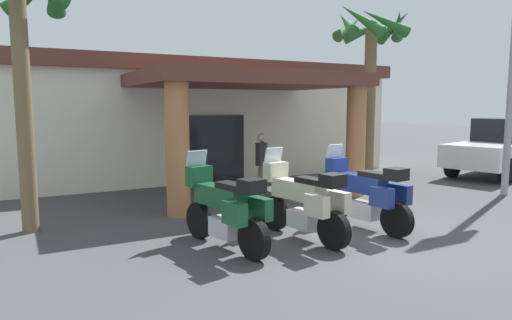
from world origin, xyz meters
name	(u,v)px	position (x,y,z in m)	size (l,w,h in m)	color
ground_plane	(350,233)	(0.00, 0.00, 0.00)	(80.00, 80.00, 0.00)	#424244
motel_building	(188,117)	(-0.02, 9.05, 1.97)	(14.03, 9.74, 3.85)	silver
motorcycle_green	(225,208)	(-2.46, 0.26, 0.70)	(0.93, 2.19, 1.61)	black
motorcycle_cream	(303,201)	(-1.00, 0.11, 0.70)	(0.85, 2.20, 1.61)	black
motorcycle_blue	(366,194)	(0.46, 0.13, 0.70)	(0.80, 2.21, 1.61)	black
pedestrian	(261,160)	(0.15, 3.82, 0.98)	(0.34, 0.45, 1.69)	brown
pickup_truck_white	(501,148)	(9.41, 3.39, 0.94)	(5.51, 3.12, 1.95)	black
palm_tree_roadside	(20,28)	(-5.33, 2.92, 3.81)	(2.01, 2.07, 5.12)	brown
palm_tree_near_portico	(371,50)	(4.16, 4.27, 4.06)	(2.41, 2.45, 5.48)	brown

